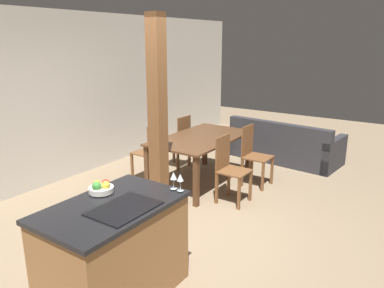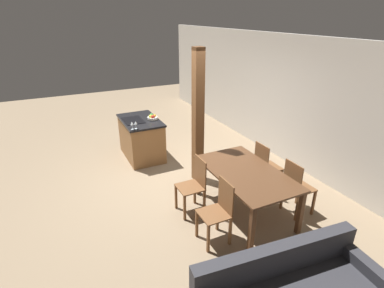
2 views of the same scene
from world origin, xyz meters
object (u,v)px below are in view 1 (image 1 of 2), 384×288
object	(u,v)px
wine_glass_near	(180,178)
timber_post	(158,121)
dining_table	(201,143)
fruit_bowl	(101,188)
dining_chair_far_right	(179,141)
kitchen_island	(114,251)
dining_chair_near_right	(253,154)
dining_chair_near_left	(229,168)
wine_glass_middle	(174,177)
couch	(285,146)
dining_chair_far_left	(150,151)

from	to	relation	value
wine_glass_near	timber_post	distance (m)	1.40
wine_glass_near	dining_table	bearing A→B (deg)	28.50
fruit_bowl	dining_chair_far_right	world-z (taller)	fruit_bowl
fruit_bowl	kitchen_island	bearing A→B (deg)	-115.90
dining_chair_near_right	dining_chair_near_left	bearing A→B (deg)	180.00
dining_table	timber_post	world-z (taller)	timber_post
dining_chair_far_right	fruit_bowl	bearing A→B (deg)	24.15
wine_glass_near	dining_chair_near_right	distance (m)	2.73
wine_glass_middle	dining_chair_near_left	size ratio (longest dim) A/B	0.17
fruit_bowl	couch	distance (m)	4.60
timber_post	fruit_bowl	bearing A→B (deg)	-161.99
wine_glass_near	dining_chair_near_right	size ratio (longest dim) A/B	0.17
dining_table	dining_chair_near_right	world-z (taller)	dining_chair_near_right
dining_chair_far_left	dining_chair_far_right	xyz separation A→B (m)	(0.79, 0.00, 0.00)
kitchen_island	dining_chair_near_left	distance (m)	2.41
wine_glass_middle	dining_chair_far_right	xyz separation A→B (m)	(2.64, 1.87, -0.53)
dining_chair_near_left	timber_post	xyz separation A→B (m)	(-0.92, 0.53, 0.78)
dining_chair_near_right	dining_chair_far_right	bearing A→B (deg)	90.00
wine_glass_middle	dining_table	bearing A→B (deg)	26.98
dining_chair_far_left	fruit_bowl	bearing A→B (deg)	31.08
wine_glass_middle	dining_table	size ratio (longest dim) A/B	0.09
dining_table	couch	bearing A→B (deg)	-20.31
dining_chair_near_left	dining_chair_near_right	bearing A→B (deg)	0.00
fruit_bowl	wine_glass_middle	bearing A→B (deg)	-49.06
dining_table	couch	distance (m)	2.04
wine_glass_middle	dining_chair_far_left	bearing A→B (deg)	45.33
wine_glass_near	dining_chair_near_right	bearing A→B (deg)	10.49
dining_chair_near_left	dining_chair_near_right	xyz separation A→B (m)	(0.79, 0.00, 0.00)
dining_chair_far_left	couch	world-z (taller)	dining_chair_far_left
dining_chair_near_right	timber_post	world-z (taller)	timber_post
dining_table	dining_chair_far_right	size ratio (longest dim) A/B	1.83
dining_chair_far_right	kitchen_island	bearing A→B (deg)	27.00
dining_chair_far_right	couch	size ratio (longest dim) A/B	0.46
fruit_bowl	wine_glass_near	world-z (taller)	wine_glass_near
dining_chair_far_right	couch	distance (m)	2.07
dining_chair_near_right	timber_post	xyz separation A→B (m)	(-1.70, 0.53, 0.78)
dining_chair_near_left	dining_chair_far_left	size ratio (longest dim) A/B	1.00
kitchen_island	dining_chair_far_left	distance (m)	2.90
dining_table	fruit_bowl	bearing A→B (deg)	-166.44
wine_glass_middle	timber_post	size ratio (longest dim) A/B	0.06
kitchen_island	wine_glass_middle	distance (m)	0.84
fruit_bowl	dining_chair_near_right	world-z (taller)	fruit_bowl
wine_glass_near	dining_chair_near_left	distance (m)	1.99
dining_chair_near_right	fruit_bowl	bearing A→B (deg)	178.41
fruit_bowl	couch	xyz separation A→B (m)	(4.55, -0.05, -0.69)
wine_glass_near	couch	bearing A→B (deg)	7.24
wine_glass_near	wine_glass_middle	bearing A→B (deg)	90.00
dining_chair_far_right	timber_post	world-z (taller)	timber_post
wine_glass_near	couch	xyz separation A→B (m)	(4.12, 0.52, -0.76)
dining_table	dining_chair_near_right	size ratio (longest dim) A/B	1.83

